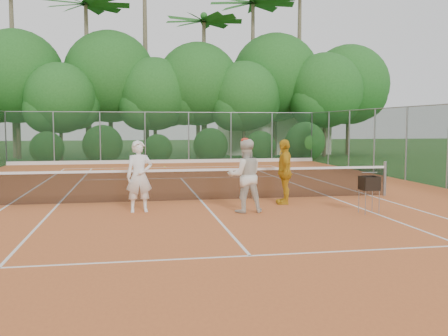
% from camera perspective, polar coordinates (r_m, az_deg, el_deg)
% --- Properties ---
extents(ground, '(120.00, 120.00, 0.00)m').
position_cam_1_polar(ground, '(14.98, -2.65, -3.83)').
color(ground, '#244D1B').
rests_on(ground, ground).
extents(clay_court, '(18.00, 36.00, 0.02)m').
position_cam_1_polar(clay_court, '(14.98, -2.65, -3.79)').
color(clay_court, '#C2612C').
rests_on(clay_court, ground).
extents(club_building, '(8.00, 5.00, 3.00)m').
position_cam_1_polar(club_building, '(40.21, 5.54, 3.84)').
color(club_building, beige).
rests_on(club_building, ground).
extents(tennis_net, '(11.97, 0.10, 1.10)m').
position_cam_1_polar(tennis_net, '(14.91, -2.65, -1.81)').
color(tennis_net, gray).
rests_on(tennis_net, clay_court).
extents(player_white, '(0.72, 0.51, 1.87)m').
position_cam_1_polar(player_white, '(13.14, -9.66, -0.95)').
color(player_white, white).
rests_on(player_white, clay_court).
extents(player_center_grp, '(0.94, 0.74, 1.94)m').
position_cam_1_polar(player_center_grp, '(12.91, 2.42, -0.88)').
color(player_center_grp, silver).
rests_on(player_center_grp, clay_court).
extents(player_yellow, '(0.63, 1.15, 1.86)m').
position_cam_1_polar(player_yellow, '(14.40, 6.91, -0.41)').
color(player_yellow, gold).
rests_on(player_yellow, clay_court).
extents(ball_hopper, '(0.42, 0.42, 0.96)m').
position_cam_1_polar(ball_hopper, '(13.28, 16.27, -1.77)').
color(ball_hopper, gray).
rests_on(ball_hopper, clay_court).
extents(stray_ball_a, '(0.07, 0.07, 0.07)m').
position_cam_1_polar(stray_ball_a, '(25.78, -12.62, -0.12)').
color(stray_ball_a, '#CBD130').
rests_on(stray_ball_a, clay_court).
extents(stray_ball_b, '(0.07, 0.07, 0.07)m').
position_cam_1_polar(stray_ball_b, '(26.77, -6.79, 0.15)').
color(stray_ball_b, '#CDDE33').
rests_on(stray_ball_b, clay_court).
extents(stray_ball_c, '(0.07, 0.07, 0.07)m').
position_cam_1_polar(stray_ball_c, '(23.82, 2.78, -0.42)').
color(stray_ball_c, '#D6E635').
rests_on(stray_ball_c, clay_court).
extents(court_markings, '(11.03, 23.83, 0.01)m').
position_cam_1_polar(court_markings, '(14.98, -2.65, -3.74)').
color(court_markings, white).
rests_on(court_markings, clay_court).
extents(fence_back, '(18.07, 0.07, 3.00)m').
position_cam_1_polar(fence_back, '(29.75, -6.52, 3.47)').
color(fence_back, '#19381E').
rests_on(fence_back, clay_court).
extents(tropical_treeline, '(32.10, 8.49, 15.03)m').
position_cam_1_polar(tropical_treeline, '(35.17, -4.79, 9.57)').
color(tropical_treeline, brown).
rests_on(tropical_treeline, ground).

